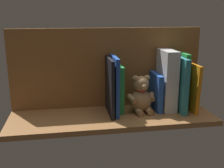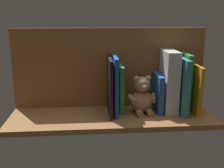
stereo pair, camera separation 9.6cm
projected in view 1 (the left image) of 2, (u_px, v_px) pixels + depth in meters
ground_plane at (112, 117)px, 118.01cm from camera, size 87.68×29.01×2.20cm
shelf_back_panel at (108, 68)px, 124.71cm from camera, size 87.68×1.50×36.41cm
book_0 at (190, 86)px, 122.90cm from camera, size 2.16×17.88×21.22cm
book_1 at (182, 80)px, 124.75cm from camera, size 2.26×11.93×25.40cm
book_2 at (178, 84)px, 121.38cm from camera, size 2.24×18.26×24.25cm
dictionary_thick_white at (167, 80)px, 121.93cm from camera, size 5.69×14.51×27.09cm
book_3 at (156, 91)px, 122.81cm from camera, size 2.23×14.08×16.62cm
teddy_bear at (141, 96)px, 119.67cm from camera, size 13.45×11.39×16.68cm
book_4 at (120, 88)px, 120.70cm from camera, size 2.04×11.84×20.65cm
book_5 at (115, 85)px, 117.55cm from camera, size 1.64×16.36×25.05cm
book_6 at (110, 86)px, 116.45cm from camera, size 1.31×18.03×24.50cm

